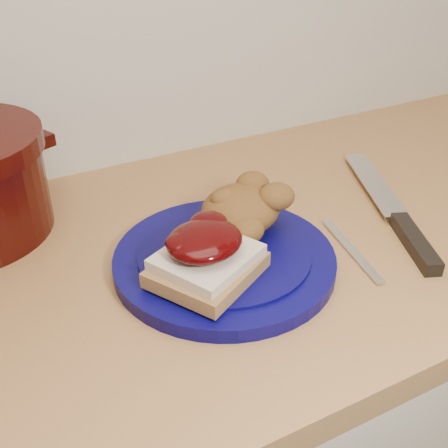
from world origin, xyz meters
name	(u,v)px	position (x,y,z in m)	size (l,w,h in m)	color
plate	(224,260)	(0.04, 1.45, 0.91)	(0.28, 0.28, 0.02)	#070546
sandwich	(206,256)	(-0.01, 1.42, 0.95)	(0.16, 0.15, 0.06)	olive
stuffing_mound	(241,209)	(0.08, 1.49, 0.95)	(0.11, 0.10, 0.06)	brown
chef_knife	(403,224)	(0.30, 1.41, 0.91)	(0.16, 0.33, 0.02)	black
butter_knife	(351,249)	(0.20, 1.40, 0.90)	(0.15, 0.01, 0.00)	silver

